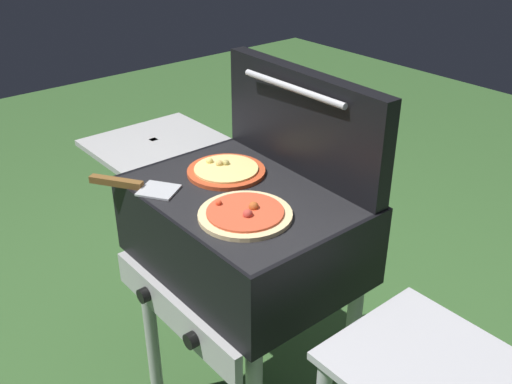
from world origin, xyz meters
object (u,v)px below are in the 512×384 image
Objects in this scene: pizza_cheese at (226,170)px; pizza_pepperoni at (245,214)px; grill at (241,235)px; spatula at (134,185)px.

pizza_pepperoni is (0.23, -0.11, 0.00)m from pizza_cheese.
spatula is (-0.20, -0.22, 0.15)m from grill.
pizza_pepperoni is at bearing -33.01° from grill.
spatula is at bearing -156.73° from pizza_pepperoni.
pizza_pepperoni reaches higher than pizza_cheese.
grill is at bearing 47.06° from spatula.
spatula is at bearing -132.94° from grill.
pizza_cheese is at bearing 161.93° from grill.
pizza_cheese reaches higher than spatula.
spatula is (-0.09, -0.25, -0.00)m from pizza_cheese.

